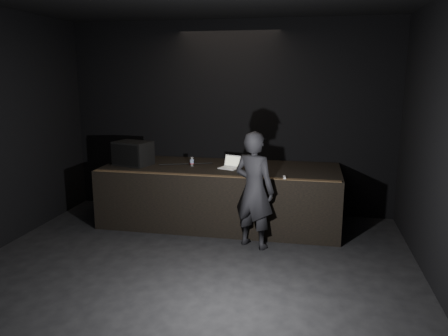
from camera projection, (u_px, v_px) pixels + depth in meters
name	position (u px, v px, depth m)	size (l,w,h in m)	color
ground	(173.00, 299.00, 5.04)	(7.00, 7.00, 0.00)	black
room_walls	(168.00, 125.00, 4.61)	(6.10, 7.10, 3.52)	black
stage_riser	(221.00, 195.00, 7.55)	(4.00, 1.50, 1.00)	black
riser_lip	(211.00, 176.00, 6.76)	(3.92, 0.10, 0.01)	brown
stage_monitor	(133.00, 153.00, 7.56)	(0.70, 0.59, 0.41)	black
cable	(186.00, 164.00, 7.63)	(0.02, 0.02, 0.94)	black
laptop	(230.00, 165.00, 7.33)	(0.37, 0.36, 0.21)	silver
beer_can	(192.00, 161.00, 7.47)	(0.07, 0.07, 0.16)	silver
plastic_cup	(253.00, 165.00, 7.35)	(0.07, 0.07, 0.09)	white
wii_remote	(284.00, 178.00, 6.60)	(0.04, 0.16, 0.03)	silver
person	(254.00, 190.00, 6.43)	(0.64, 0.42, 1.75)	black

